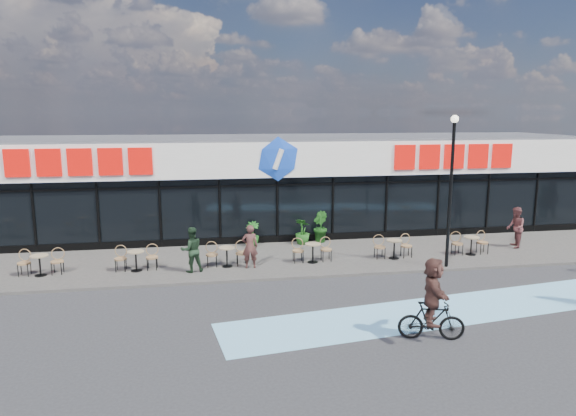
{
  "coord_description": "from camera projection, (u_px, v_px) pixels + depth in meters",
  "views": [
    {
      "loc": [
        -3.21,
        -14.85,
        5.74
      ],
      "look_at": [
        -0.11,
        3.5,
        2.27
      ],
      "focal_mm": 32.0,
      "sensor_mm": 36.0,
      "label": 1
    }
  ],
  "objects": [
    {
      "name": "bistro_set_6",
      "position": [
        470.0,
        243.0,
        20.7
      ],
      "size": [
        1.54,
        0.62,
        0.9
      ],
      "color": "#9E8765",
      "rests_on": "sidewalk"
    },
    {
      "name": "bistro_set_2",
      "position": [
        136.0,
        258.0,
        18.56
      ],
      "size": [
        1.54,
        0.62,
        0.9
      ],
      "color": "#9E8765",
      "rests_on": "sidewalk"
    },
    {
      "name": "bistro_set_4",
      "position": [
        312.0,
        250.0,
        19.63
      ],
      "size": [
        1.54,
        0.62,
        0.9
      ],
      "color": "#9E8765",
      "rests_on": "sidewalk"
    },
    {
      "name": "bistro_set_5",
      "position": [
        393.0,
        247.0,
        20.16
      ],
      "size": [
        1.54,
        0.62,
        0.9
      ],
      "color": "#9E8765",
      "rests_on": "sidewalk"
    },
    {
      "name": "pedestrian_a",
      "position": [
        516.0,
        227.0,
        21.64
      ],
      "size": [
        0.92,
        1.03,
        1.74
      ],
      "primitive_type": "imported",
      "rotation": [
        0.0,
        0.0,
        -1.94
      ],
      "color": "brown",
      "rests_on": "sidewalk"
    },
    {
      "name": "potted_plant_mid",
      "position": [
        320.0,
        227.0,
        22.65
      ],
      "size": [
        0.75,
        0.86,
        1.36
      ],
      "primitive_type": "imported",
      "rotation": [
        0.0,
        0.0,
        1.79
      ],
      "color": "#184614",
      "rests_on": "sidewalk"
    },
    {
      "name": "potted_plant_left",
      "position": [
        252.0,
        234.0,
        22.01
      ],
      "size": [
        0.7,
        0.7,
        1.04
      ],
      "primitive_type": "imported",
      "rotation": [
        0.0,
        0.0,
        6.06
      ],
      "color": "#195618",
      "rests_on": "sidewalk"
    },
    {
      "name": "cyclist_c",
      "position": [
        432.0,
        302.0,
        12.99
      ],
      "size": [
        1.75,
        1.68,
        2.18
      ],
      "color": "black",
      "rests_on": "ground"
    },
    {
      "name": "ground",
      "position": [
        310.0,
        300.0,
        15.97
      ],
      "size": [
        120.0,
        120.0,
        0.0
      ],
      "primitive_type": "plane",
      "color": "#28282B",
      "rests_on": "ground"
    },
    {
      "name": "sidewalk",
      "position": [
        287.0,
        258.0,
        20.32
      ],
      "size": [
        44.0,
        5.0,
        0.1
      ],
      "primitive_type": "cube",
      "color": "#504C47",
      "rests_on": "ground"
    },
    {
      "name": "bike_lane",
      "position": [
        453.0,
        309.0,
        15.17
      ],
      "size": [
        14.17,
        4.13,
        0.01
      ],
      "primitive_type": "cube",
      "rotation": [
        0.0,
        0.0,
        0.14
      ],
      "color": "#76BBE0",
      "rests_on": "ground"
    },
    {
      "name": "potted_plant_right",
      "position": [
        303.0,
        231.0,
        22.28
      ],
      "size": [
        0.89,
        0.89,
        1.12
      ],
      "primitive_type": "imported",
      "rotation": [
        0.0,
        0.0,
        2.44
      ],
      "color": "#1D5217",
      "rests_on": "sidewalk"
    },
    {
      "name": "bistro_set_3",
      "position": [
        227.0,
        254.0,
        19.1
      ],
      "size": [
        1.54,
        0.62,
        0.9
      ],
      "color": "#9E8765",
      "rests_on": "sidewalk"
    },
    {
      "name": "bistro_set_1",
      "position": [
        41.0,
        262.0,
        18.03
      ],
      "size": [
        1.54,
        0.62,
        0.9
      ],
      "color": "#9E8765",
      "rests_on": "sidewalk"
    },
    {
      "name": "patron_left",
      "position": [
        250.0,
        246.0,
        18.79
      ],
      "size": [
        0.6,
        0.39,
        1.62
      ],
      "primitive_type": "imported",
      "rotation": [
        0.0,
        0.0,
        3.15
      ],
      "color": "#4C2B27",
      "rests_on": "sidewalk"
    },
    {
      "name": "building",
      "position": [
        268.0,
        183.0,
        25.17
      ],
      "size": [
        30.6,
        6.57,
        4.75
      ],
      "color": "black",
      "rests_on": "ground"
    },
    {
      "name": "lamp_post",
      "position": [
        451.0,
        179.0,
        18.51
      ],
      "size": [
        0.28,
        0.28,
        5.56
      ],
      "color": "black",
      "rests_on": "sidewalk"
    },
    {
      "name": "patron_right",
      "position": [
        192.0,
        250.0,
        18.32
      ],
      "size": [
        0.93,
        0.81,
        1.64
      ],
      "primitive_type": "imported",
      "rotation": [
        0.0,
        0.0,
        3.41
      ],
      "color": "black",
      "rests_on": "sidewalk"
    }
  ]
}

